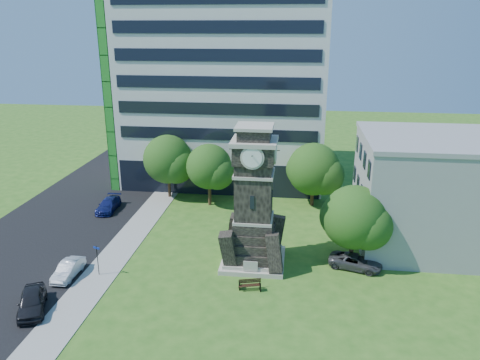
# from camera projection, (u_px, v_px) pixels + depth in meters

# --- Properties ---
(ground) EXTENTS (160.00, 160.00, 0.00)m
(ground) POSITION_uv_depth(u_px,v_px,m) (216.00, 271.00, 39.61)
(ground) COLOR #2B5D1A
(ground) RESTS_ON ground
(sidewalk) EXTENTS (3.00, 70.00, 0.06)m
(sidewalk) POSITION_uv_depth(u_px,v_px,m) (129.00, 239.00, 45.43)
(sidewalk) COLOR gray
(sidewalk) RESTS_ON ground
(street) EXTENTS (14.00, 80.00, 0.02)m
(street) POSITION_uv_depth(u_px,v_px,m) (46.00, 235.00, 46.45)
(street) COLOR black
(street) RESTS_ON ground
(clock_tower) EXTENTS (5.40, 5.40, 12.22)m
(clock_tower) POSITION_uv_depth(u_px,v_px,m) (254.00, 206.00, 39.46)
(clock_tower) COLOR #B6AE9F
(clock_tower) RESTS_ON ground
(office_tall) EXTENTS (26.20, 15.11, 28.60)m
(office_tall) POSITION_uv_depth(u_px,v_px,m) (224.00, 71.00, 59.81)
(office_tall) COLOR silver
(office_tall) RESTS_ON ground
(office_low) EXTENTS (15.20, 12.20, 10.40)m
(office_low) POSITION_uv_depth(u_px,v_px,m) (443.00, 192.00, 43.12)
(office_low) COLOR gray
(office_low) RESTS_ON ground
(car_street_south) EXTENTS (3.46, 4.82, 1.52)m
(car_street_south) POSITION_uv_depth(u_px,v_px,m) (32.00, 301.00, 33.93)
(car_street_south) COLOR black
(car_street_south) RESTS_ON ground
(car_street_mid) EXTENTS (1.36, 3.88, 1.28)m
(car_street_mid) POSITION_uv_depth(u_px,v_px,m) (68.00, 270.00, 38.57)
(car_street_mid) COLOR silver
(car_street_mid) RESTS_ON ground
(car_street_north) EXTENTS (2.05, 4.64, 1.32)m
(car_street_north) POSITION_uv_depth(u_px,v_px,m) (108.00, 205.00, 52.32)
(car_street_north) COLOR navy
(car_street_north) RESTS_ON ground
(car_east_lot) EXTENTS (4.87, 3.21, 1.24)m
(car_east_lot) POSITION_uv_depth(u_px,v_px,m) (355.00, 262.00, 39.91)
(car_east_lot) COLOR #47474C
(car_east_lot) RESTS_ON ground
(park_bench) EXTENTS (1.75, 0.47, 0.90)m
(park_bench) POSITION_uv_depth(u_px,v_px,m) (250.00, 284.00, 36.68)
(park_bench) COLOR black
(park_bench) RESTS_ON ground
(street_sign) EXTENTS (0.64, 0.06, 2.67)m
(street_sign) POSITION_uv_depth(u_px,v_px,m) (97.00, 257.00, 38.46)
(street_sign) COLOR black
(street_sign) RESTS_ON ground
(tree_nw) EXTENTS (6.36, 5.78, 7.63)m
(tree_nw) POSITION_uv_depth(u_px,v_px,m) (169.00, 161.00, 55.24)
(tree_nw) COLOR #332114
(tree_nw) RESTS_ON ground
(tree_nc) EXTENTS (5.68, 5.16, 7.20)m
(tree_nc) POSITION_uv_depth(u_px,v_px,m) (210.00, 168.00, 52.84)
(tree_nc) COLOR #332114
(tree_nc) RESTS_ON ground
(tree_ne) EXTENTS (6.55, 5.95, 7.33)m
(tree_ne) POSITION_uv_depth(u_px,v_px,m) (314.00, 171.00, 52.77)
(tree_ne) COLOR #332114
(tree_ne) RESTS_ON ground
(tree_east) EXTENTS (6.03, 5.48, 7.11)m
(tree_east) POSITION_uv_depth(u_px,v_px,m) (355.00, 219.00, 39.57)
(tree_east) COLOR #332114
(tree_east) RESTS_ON ground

